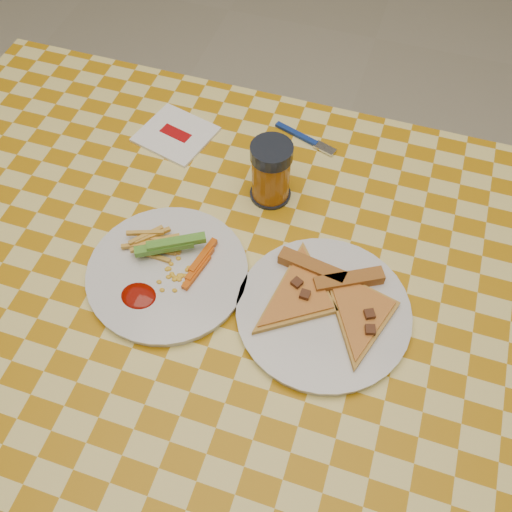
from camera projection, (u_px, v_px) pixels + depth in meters
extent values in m
plane|color=beige|center=(242.00, 434.00, 1.50)|extent=(8.00, 8.00, 0.00)
cylinder|color=silver|center=(85.00, 204.00, 1.48)|extent=(0.06, 0.06, 0.71)
cube|color=brown|center=(233.00, 295.00, 0.89)|extent=(1.20, 0.80, 0.04)
cylinder|color=silver|center=(168.00, 274.00, 0.88)|extent=(0.31, 0.31, 0.01)
cylinder|color=silver|center=(323.00, 312.00, 0.84)|extent=(0.26, 0.26, 0.01)
cube|color=#20620F|center=(170.00, 245.00, 0.87)|extent=(0.09, 0.07, 0.02)
cube|color=#D55109|center=(200.00, 264.00, 0.87)|extent=(0.06, 0.08, 0.01)
ellipsoid|color=#7A0B02|center=(139.00, 296.00, 0.85)|extent=(0.05, 0.05, 0.01)
cube|color=#AA6526|center=(312.00, 268.00, 0.86)|extent=(0.11, 0.04, 0.02)
cube|color=#AA6526|center=(349.00, 281.00, 0.85)|extent=(0.10, 0.07, 0.02)
cylinder|color=black|center=(270.00, 193.00, 0.97)|extent=(0.07, 0.07, 0.01)
cylinder|color=#944F10|center=(271.00, 177.00, 0.94)|extent=(0.06, 0.06, 0.09)
cylinder|color=black|center=(272.00, 152.00, 0.89)|extent=(0.07, 0.07, 0.02)
cube|color=white|center=(176.00, 134.00, 1.05)|extent=(0.15, 0.14, 0.01)
cube|color=#A5090C|center=(176.00, 133.00, 1.05)|extent=(0.06, 0.04, 0.00)
cube|color=navy|center=(296.00, 134.00, 1.05)|extent=(0.09, 0.04, 0.01)
cube|color=silver|center=(325.00, 148.00, 1.03)|extent=(0.04, 0.03, 0.00)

